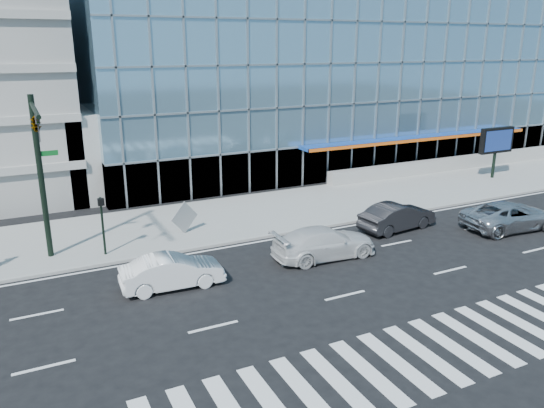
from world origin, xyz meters
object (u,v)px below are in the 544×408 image
(dark_sedan, at_px, (397,217))
(traffic_signal, at_px, (38,142))
(white_suv, at_px, (324,243))
(white_sedan, at_px, (172,272))
(marquee_sign, at_px, (496,141))
(silver_suv, at_px, (510,216))
(ped_signal_post, at_px, (102,217))
(tilted_panel, at_px, (185,217))

(dark_sedan, bearing_deg, traffic_signal, 74.48)
(traffic_signal, height_order, dark_sedan, traffic_signal)
(white_suv, bearing_deg, white_sedan, 91.94)
(marquee_sign, distance_m, silver_suv, 12.62)
(ped_signal_post, height_order, marquee_sign, marquee_sign)
(ped_signal_post, distance_m, white_sedan, 5.47)
(marquee_sign, bearing_deg, silver_suv, -133.61)
(traffic_signal, distance_m, ped_signal_post, 4.75)
(traffic_signal, relative_size, ped_signal_post, 2.67)
(dark_sedan, bearing_deg, marquee_sign, -73.95)
(marquee_sign, relative_size, dark_sedan, 0.83)
(silver_suv, bearing_deg, dark_sedan, 70.19)
(ped_signal_post, relative_size, white_sedan, 0.66)
(tilted_panel, bearing_deg, traffic_signal, 172.62)
(tilted_panel, bearing_deg, white_sedan, -132.89)
(white_suv, relative_size, dark_sedan, 1.13)
(marquee_sign, height_order, white_sedan, marquee_sign)
(ped_signal_post, bearing_deg, marquee_sign, 5.71)
(white_suv, height_order, dark_sedan, dark_sedan)
(marquee_sign, xyz_separation_m, white_suv, (-20.57, -7.92, -2.28))
(ped_signal_post, height_order, white_suv, ped_signal_post)
(silver_suv, height_order, tilted_panel, tilted_panel)
(silver_suv, height_order, white_suv, silver_suv)
(white_sedan, bearing_deg, ped_signal_post, 26.30)
(marquee_sign, bearing_deg, ped_signal_post, -174.29)
(white_suv, distance_m, white_sedan, 7.84)
(traffic_signal, xyz_separation_m, ped_signal_post, (2.50, 0.37, -4.02))
(ped_signal_post, xyz_separation_m, marquee_sign, (30.50, 3.05, 0.93))
(dark_sedan, bearing_deg, ped_signal_post, 71.86)
(ped_signal_post, distance_m, marquee_sign, 30.67)
(traffic_signal, xyz_separation_m, dark_sedan, (18.43, -2.77, -5.37))
(ped_signal_post, relative_size, dark_sedan, 0.62)
(marquee_sign, xyz_separation_m, dark_sedan, (-14.57, -6.19, -2.28))
(marquee_sign, relative_size, silver_suv, 0.69)
(ped_signal_post, relative_size, silver_suv, 0.52)
(marquee_sign, distance_m, dark_sedan, 15.99)
(silver_suv, distance_m, white_sedan, 19.87)
(silver_suv, xyz_separation_m, white_suv, (-12.00, 1.08, -0.02))
(tilted_panel, bearing_deg, marquee_sign, -17.18)
(silver_suv, distance_m, white_suv, 12.05)
(marquee_sign, distance_m, white_sedan, 29.58)
(marquee_sign, xyz_separation_m, tilted_panel, (-25.91, -1.71, -2.00))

